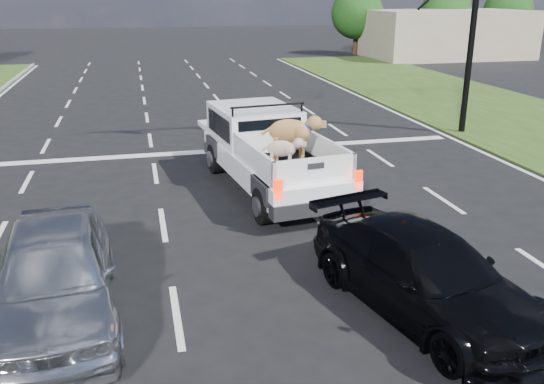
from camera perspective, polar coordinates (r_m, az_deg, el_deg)
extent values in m
plane|color=black|center=(9.91, 0.90, -10.99)|extent=(160.00, 160.00, 0.00)
cube|color=silver|center=(15.46, -24.22, -1.31)|extent=(0.12, 60.00, 0.01)
cube|color=silver|center=(15.14, -11.17, -0.33)|extent=(0.12, 60.00, 0.01)
cube|color=silver|center=(15.62, 1.73, 0.66)|extent=(0.12, 60.00, 0.01)
cube|color=silver|center=(16.83, 13.32, 1.52)|extent=(0.12, 60.00, 0.01)
cube|color=silver|center=(18.66, 23.15, 2.20)|extent=(0.15, 60.00, 0.01)
cube|color=silver|center=(19.08, -6.50, 4.00)|extent=(17.00, 0.45, 0.01)
cylinder|color=black|center=(22.20, 19.21, 14.40)|extent=(0.22, 0.22, 7.00)
cube|color=tan|center=(48.79, 16.90, 14.74)|extent=(12.00, 7.00, 3.60)
cylinder|color=#332114|center=(49.86, 8.29, 14.60)|extent=(0.44, 0.44, 2.16)
sphere|color=#11380F|center=(49.74, 8.42, 17.14)|extent=(4.20, 4.20, 4.20)
cylinder|color=#332114|center=(53.29, 16.59, 14.31)|extent=(0.44, 0.44, 2.16)
sphere|color=#11380F|center=(53.18, 16.82, 16.69)|extent=(4.20, 4.20, 4.20)
cylinder|color=#332114|center=(56.48, 22.06, 13.97)|extent=(0.44, 0.44, 2.16)
sphere|color=#11380F|center=(56.37, 22.35, 16.20)|extent=(4.20, 4.20, 4.20)
cylinder|color=black|center=(12.95, -0.79, -1.38)|extent=(0.42, 0.88, 0.85)
cylinder|color=black|center=(13.69, 6.89, -0.37)|extent=(0.42, 0.88, 0.85)
cylinder|color=black|center=(16.71, -5.58, 3.32)|extent=(0.42, 0.88, 0.85)
cylinder|color=black|center=(17.28, 0.66, 3.95)|extent=(0.42, 0.88, 0.85)
cube|color=white|center=(15.06, -0.04, 2.86)|extent=(2.84, 6.13, 0.58)
cube|color=white|center=(16.14, -1.78, 6.80)|extent=(2.36, 2.80, 0.96)
cube|color=black|center=(14.97, -0.21, 5.94)|extent=(1.72, 0.25, 0.69)
cylinder|color=black|center=(14.97, -0.41, 8.56)|extent=(2.00, 0.30, 0.06)
cube|color=black|center=(13.81, 1.86, 2.44)|extent=(2.32, 3.07, 0.07)
cube|color=white|center=(13.41, -1.89, 3.35)|extent=(0.44, 2.84, 0.58)
cube|color=white|center=(14.10, 5.46, 4.08)|extent=(0.44, 2.84, 0.58)
cube|color=white|center=(12.51, 4.27, 2.14)|extent=(1.98, 0.33, 0.58)
cube|color=red|center=(12.03, 0.59, 0.20)|extent=(0.19, 0.09, 0.45)
cube|color=red|center=(12.80, 8.54, 1.17)|extent=(0.19, 0.09, 0.45)
cube|color=black|center=(12.63, 4.47, -1.45)|extent=(2.17, 0.60, 0.33)
imported|color=#AFB1B6|center=(9.73, -20.77, -7.69)|extent=(2.22, 4.76, 1.58)
imported|color=black|center=(9.70, 14.88, -7.83)|extent=(2.98, 5.01, 1.36)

